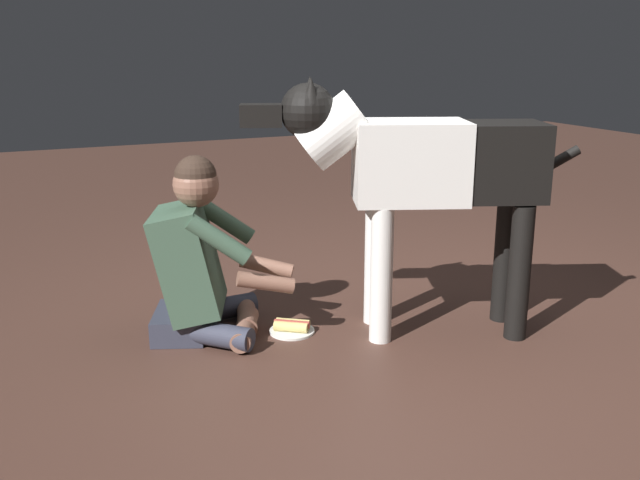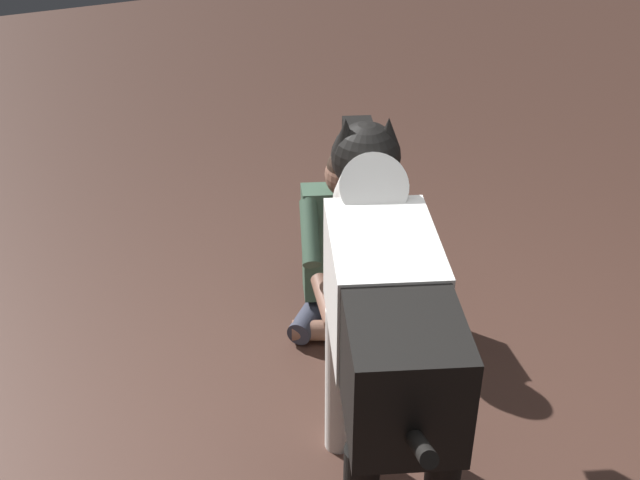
# 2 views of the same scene
# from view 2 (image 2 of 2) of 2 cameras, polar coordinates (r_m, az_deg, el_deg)

# --- Properties ---
(person_sitting_on_floor) EXTENTS (0.74, 0.61, 0.87)m
(person_sitting_on_floor) POSITION_cam_2_polar(r_m,az_deg,el_deg) (3.60, 1.98, -0.66)
(person_sitting_on_floor) COLOR #343747
(person_sitting_on_floor) RESTS_ON ground
(large_dog) EXTENTS (1.48, 0.70, 1.21)m
(large_dog) POSITION_cam_2_polar(r_m,az_deg,el_deg) (2.50, 4.59, -4.83)
(large_dog) COLOR white
(large_dog) RESTS_ON ground
(hot_dog_on_plate) EXTENTS (0.22, 0.22, 0.06)m
(hot_dog_on_plate) POSITION_cam_2_polar(r_m,az_deg,el_deg) (3.45, 2.62, -9.13)
(hot_dog_on_plate) COLOR white
(hot_dog_on_plate) RESTS_ON ground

